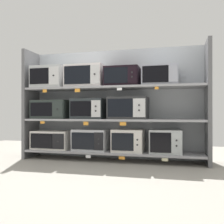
% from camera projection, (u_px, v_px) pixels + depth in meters
% --- Properties ---
extents(ground, '(6.56, 6.00, 0.02)m').
position_uv_depth(ground, '(89.00, 178.00, 2.76)').
color(ground, gray).
extents(back_panel, '(2.76, 0.04, 1.64)m').
position_uv_depth(back_panel, '(116.00, 104.00, 3.96)').
color(back_panel, '#9EA3A8').
rests_on(back_panel, ground).
extents(upright_left, '(0.05, 0.44, 1.64)m').
position_uv_depth(upright_left, '(31.00, 104.00, 4.05)').
color(upright_left, '#5B5B5E').
rests_on(upright_left, ground).
extents(upright_right, '(0.05, 0.44, 1.64)m').
position_uv_depth(upright_right, '(208.00, 103.00, 3.41)').
color(upright_right, '#5B5B5E').
rests_on(upright_right, ground).
extents(shelf_0, '(2.56, 0.44, 0.03)m').
position_uv_depth(shelf_0, '(112.00, 152.00, 3.73)').
color(shelf_0, '#99999E').
rests_on(shelf_0, ground).
extents(microwave_0, '(0.57, 0.39, 0.28)m').
position_uv_depth(microwave_0, '(52.00, 140.00, 3.95)').
color(microwave_0, silver).
rests_on(microwave_0, shelf_0).
extents(microwave_1, '(0.50, 0.38, 0.31)m').
position_uv_depth(microwave_1, '(91.00, 140.00, 3.80)').
color(microwave_1, '#B9BCC1').
rests_on(microwave_1, shelf_0).
extents(microwave_2, '(0.43, 0.38, 0.32)m').
position_uv_depth(microwave_2, '(128.00, 141.00, 3.66)').
color(microwave_2, silver).
rests_on(microwave_2, shelf_0).
extents(microwave_3, '(0.43, 0.38, 0.32)m').
position_uv_depth(microwave_3, '(166.00, 141.00, 3.54)').
color(microwave_3, '#B3B9B9').
rests_on(microwave_3, shelf_0).
extents(price_tag_0, '(0.07, 0.00, 0.04)m').
position_uv_depth(price_tag_0, '(88.00, 156.00, 3.58)').
color(price_tag_0, white).
extents(price_tag_1, '(0.08, 0.00, 0.04)m').
position_uv_depth(price_tag_1, '(122.00, 158.00, 3.46)').
color(price_tag_1, orange).
extents(price_tag_2, '(0.08, 0.00, 0.04)m').
position_uv_depth(price_tag_2, '(165.00, 160.00, 3.33)').
color(price_tag_2, beige).
extents(shelf_1, '(2.56, 0.44, 0.03)m').
position_uv_depth(shelf_1, '(112.00, 120.00, 3.73)').
color(shelf_1, '#99999E').
extents(microwave_4, '(0.55, 0.39, 0.28)m').
position_uv_depth(microwave_4, '(52.00, 109.00, 3.96)').
color(microwave_4, '#28312E').
rests_on(microwave_4, shelf_1).
extents(microwave_5, '(0.48, 0.35, 0.29)m').
position_uv_depth(microwave_5, '(89.00, 109.00, 3.81)').
color(microwave_5, '#2A3033').
rests_on(microwave_5, shelf_1).
extents(microwave_6, '(0.55, 0.41, 0.31)m').
position_uv_depth(microwave_6, '(128.00, 108.00, 3.67)').
color(microwave_6, '#2D2E30').
rests_on(microwave_6, shelf_1).
extents(price_tag_3, '(0.07, 0.00, 0.03)m').
position_uv_depth(price_tag_3, '(43.00, 122.00, 3.75)').
color(price_tag_3, orange).
extents(price_tag_4, '(0.07, 0.00, 0.05)m').
position_uv_depth(price_tag_4, '(86.00, 123.00, 3.59)').
color(price_tag_4, orange).
extents(price_tag_5, '(0.09, 0.00, 0.05)m').
position_uv_depth(price_tag_5, '(123.00, 124.00, 3.46)').
color(price_tag_5, orange).
extents(shelf_2, '(2.56, 0.44, 0.03)m').
position_uv_depth(shelf_2, '(112.00, 88.00, 3.73)').
color(shelf_2, '#99999E').
extents(microwave_7, '(0.49, 0.43, 0.33)m').
position_uv_depth(microwave_7, '(50.00, 78.00, 3.96)').
color(microwave_7, '#B1B5B6').
rests_on(microwave_7, shelf_2).
extents(microwave_8, '(0.56, 0.39, 0.33)m').
position_uv_depth(microwave_8, '(86.00, 77.00, 3.83)').
color(microwave_8, silver).
rests_on(microwave_8, shelf_2).
extents(microwave_9, '(0.48, 0.43, 0.27)m').
position_uv_depth(microwave_9, '(123.00, 77.00, 3.69)').
color(microwave_9, black).
rests_on(microwave_9, shelf_2).
extents(microwave_10, '(0.48, 0.39, 0.27)m').
position_uv_depth(microwave_10, '(160.00, 76.00, 3.56)').
color(microwave_10, '#9DA0AD').
rests_on(microwave_10, shelf_2).
extents(price_tag_6, '(0.07, 0.00, 0.04)m').
position_uv_depth(price_tag_6, '(45.00, 91.00, 3.75)').
color(price_tag_6, orange).
extents(price_tag_7, '(0.08, 0.00, 0.05)m').
position_uv_depth(price_tag_7, '(77.00, 90.00, 3.62)').
color(price_tag_7, orange).
extents(price_tag_8, '(0.07, 0.00, 0.04)m').
position_uv_depth(price_tag_8, '(119.00, 89.00, 3.48)').
color(price_tag_8, white).
extents(price_tag_9, '(0.05, 0.00, 0.03)m').
position_uv_depth(price_tag_9, '(157.00, 88.00, 3.36)').
color(price_tag_9, orange).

